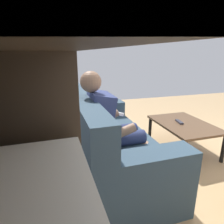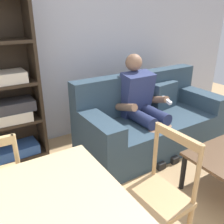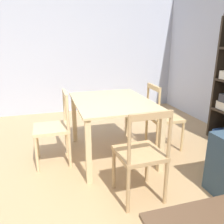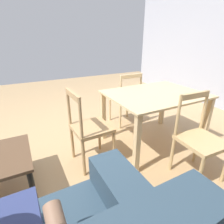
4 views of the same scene
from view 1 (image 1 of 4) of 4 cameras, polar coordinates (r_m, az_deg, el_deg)
The scene contains 4 objects.
couch at distance 2.33m, azimuth -1.69°, elevation -9.18°, with size 1.91×0.89×0.93m.
person_lounging at distance 2.09m, azimuth -0.71°, elevation -4.06°, with size 0.59×0.85×1.20m.
coffee_table at distance 2.93m, azimuth 20.38°, elevation -4.05°, with size 0.94×0.67×0.42m.
tv_remote at distance 2.91m, azimuth 19.17°, elevation -2.73°, with size 0.05×0.17×0.02m, color #2D2D38.
Camera 1 is at (-1.14, 2.33, 1.36)m, focal length 31.08 mm.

